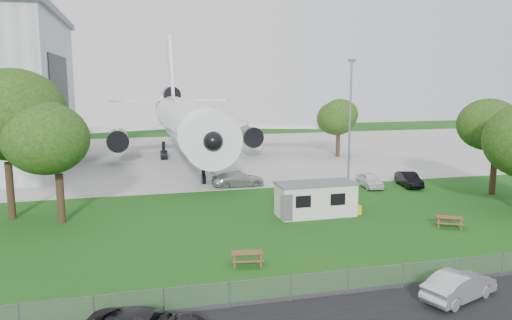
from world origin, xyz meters
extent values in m
plane|color=#1E5B15|center=(0.00, 0.00, 0.00)|extent=(160.00, 160.00, 0.00)
cube|color=#B7B7B2|center=(0.00, 38.00, 0.01)|extent=(120.00, 46.00, 0.03)
cube|color=#2D3033|center=(-16.93, 33.00, 6.75)|extent=(0.16, 16.00, 12.96)
cylinder|color=white|center=(-2.00, 34.00, 5.10)|extent=(5.40, 34.00, 5.40)
cone|color=white|center=(-2.00, 15.00, 5.10)|extent=(5.40, 5.50, 5.40)
cone|color=white|center=(-2.00, 55.00, 5.90)|extent=(4.86, 9.00, 4.86)
cube|color=white|center=(-14.50, 37.20, 3.90)|extent=(21.36, 10.77, 0.36)
cube|color=white|center=(10.50, 37.20, 3.90)|extent=(21.36, 10.77, 0.36)
cube|color=white|center=(-2.00, 55.00, 11.60)|extent=(0.46, 9.96, 12.17)
cylinder|color=#515459|center=(-10.50, 33.50, 3.00)|extent=(2.50, 4.20, 2.50)
cylinder|color=#515459|center=(6.50, 33.50, 3.00)|extent=(2.50, 4.20, 2.50)
cylinder|color=#515459|center=(-2.00, 54.00, 7.90)|extent=(2.60, 4.50, 2.60)
cylinder|color=black|center=(-2.00, 18.50, 1.20)|extent=(0.36, 0.36, 2.40)
cylinder|color=black|center=(-4.80, 35.00, 1.20)|extent=(0.44, 0.44, 2.40)
cylinder|color=black|center=(0.80, 35.00, 1.20)|extent=(0.44, 0.44, 2.40)
cube|color=beige|center=(4.72, 4.53, 1.25)|extent=(6.03, 2.57, 2.50)
cube|color=#59595B|center=(4.72, 4.53, 2.56)|extent=(6.23, 2.78, 0.12)
cylinder|color=gold|center=(8.12, 3.93, 0.35)|extent=(0.50, 0.50, 0.70)
cube|color=gray|center=(0.00, -9.50, 0.00)|extent=(58.00, 0.04, 1.30)
cylinder|color=slate|center=(8.20, 6.20, 6.00)|extent=(0.16, 0.16, 12.00)
cylinder|color=#382619|center=(-18.07, 9.42, 2.19)|extent=(0.56, 0.56, 4.39)
sphere|color=#3C681C|center=(-18.07, 9.42, 7.56)|extent=(7.69, 7.69, 7.69)
cylinder|color=#382619|center=(-14.27, 7.35, 1.84)|extent=(0.56, 0.56, 3.69)
sphere|color=#3C681C|center=(-14.27, 7.35, 6.35)|extent=(6.41, 6.41, 6.41)
cylinder|color=#382619|center=(23.17, 7.21, 1.85)|extent=(0.56, 0.56, 3.70)
sphere|color=#3C681C|center=(23.17, 7.21, 6.37)|extent=(6.60, 6.60, 6.60)
cylinder|color=#382619|center=(18.37, 31.42, 1.63)|extent=(0.56, 0.56, 3.27)
sphere|color=#3C681C|center=(18.37, 31.42, 5.62)|extent=(5.55, 5.55, 5.55)
imported|color=#ADB0B5|center=(5.93, -11.38, 0.70)|extent=(4.50, 2.88, 1.40)
imported|color=silver|center=(13.59, 12.75, 0.70)|extent=(2.03, 4.27, 1.41)
imported|color=black|center=(17.48, 12.08, 0.71)|extent=(2.21, 4.49, 1.42)
imported|color=#A6A7AD|center=(1.11, 16.34, 0.76)|extent=(5.23, 2.18, 1.51)
camera|label=1|loc=(-9.24, -30.95, 10.59)|focal=35.00mm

